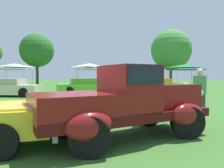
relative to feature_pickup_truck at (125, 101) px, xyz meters
The scene contains 12 objects.
ground_plane 1.16m from the feature_pickup_truck, 160.52° to the left, with size 120.00×120.00×0.00m, color #386628.
feature_pickup_truck is the anchor object (origin of this frame).
show_car_cream 12.37m from the feature_pickup_truck, 121.58° to the left, with size 4.07×2.22×1.22m.
show_car_lime 11.92m from the feature_pickup_truck, 96.81° to the left, with size 4.73×2.56×1.22m.
show_car_yellow 12.29m from the feature_pickup_truck, 68.87° to the left, with size 4.01×2.15×1.22m.
spectator_between_cars 3.39m from the feature_pickup_truck, 34.57° to the left, with size 0.47×0.43×1.69m.
spectator_by_row 8.31m from the feature_pickup_truck, 80.76° to the left, with size 0.47×0.39×1.69m.
canopy_tent_left_field 20.96m from the feature_pickup_truck, 116.22° to the left, with size 3.20×3.20×2.71m.
canopy_tent_center_field 17.88m from the feature_pickup_truck, 94.10° to the left, with size 2.79×2.79×2.71m.
canopy_tent_right_field 21.06m from the feature_pickup_truck, 62.79° to the left, with size 3.27×3.27×2.71m.
treeline_mid_left 31.76m from the feature_pickup_truck, 108.09° to the left, with size 5.31×5.31×8.07m.
treeline_center 32.71m from the feature_pickup_truck, 68.04° to the left, with size 6.70×6.70×9.06m.
Camera 1 is at (0.01, -5.18, 1.47)m, focal length 34.24 mm.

